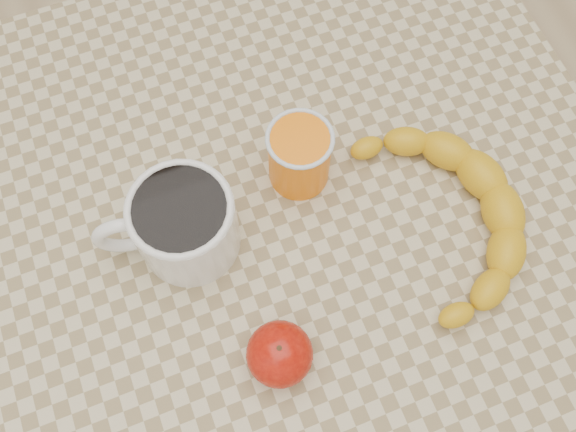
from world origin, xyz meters
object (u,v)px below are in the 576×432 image
object	(u,v)px
apple	(280,354)
table	(288,248)
coffee_mug	(182,224)
orange_juice_glass	(299,156)
banana	(448,216)

from	to	relation	value
apple	table	bearing A→B (deg)	65.61
coffee_mug	orange_juice_glass	size ratio (longest dim) A/B	1.88
banana	table	bearing A→B (deg)	166.42
orange_juice_glass	banana	size ratio (longest dim) A/B	0.28
table	coffee_mug	world-z (taller)	coffee_mug
table	apple	distance (m)	0.19
table	orange_juice_glass	bearing A→B (deg)	57.17
apple	banana	bearing A→B (deg)	18.23
coffee_mug	orange_juice_glass	distance (m)	0.15
table	orange_juice_glass	distance (m)	0.14
orange_juice_glass	banana	world-z (taller)	orange_juice_glass
coffee_mug	apple	world-z (taller)	coffee_mug
coffee_mug	table	bearing A→B (deg)	-10.36
orange_juice_glass	apple	xyz separation A→B (m)	(-0.10, -0.19, -0.01)
table	apple	xyz separation A→B (m)	(-0.06, -0.14, 0.12)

